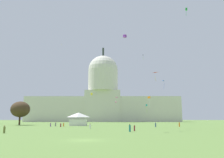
{
  "coord_description": "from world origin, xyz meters",
  "views": [
    {
      "loc": [
        4.05,
        -33.32,
        3.04
      ],
      "look_at": [
        3.53,
        69.7,
        20.63
      ],
      "focal_mm": 37.01,
      "sensor_mm": 36.0,
      "label": 1
    }
  ],
  "objects_px": {
    "kite_red_low": "(155,74)",
    "kite_turquoise_low": "(147,105)",
    "person_maroon_front_right": "(134,128)",
    "kite_magenta_low": "(118,98)",
    "person_denim_lawn_far_left": "(156,125)",
    "person_olive_lawn_far_right": "(4,130)",
    "kite_pink_low": "(116,102)",
    "person_teal_mid_center": "(130,128)",
    "person_maroon_mid_left": "(61,125)",
    "kite_blue_mid": "(164,82)",
    "kite_yellow_high": "(61,45)",
    "kite_violet_mid": "(125,36)",
    "kite_yellow_mid": "(92,94)",
    "event_tent": "(78,119)",
    "kite_black_high": "(143,56)",
    "person_purple_front_left": "(51,125)",
    "kite_orange_low": "(149,99)",
    "kite_green_high": "(186,9)",
    "person_grey_back_center": "(56,124)",
    "kite_lime_low": "(146,109)",
    "tree_west_near": "(20,109)",
    "capitol_building": "(103,97)",
    "person_orange_near_tent": "(64,125)",
    "person_white_mid_right": "(90,126)"
  },
  "relations": [
    {
      "from": "kite_yellow_high",
      "to": "kite_red_low",
      "type": "xyz_separation_m",
      "value": [
        47.13,
        -70.11,
        -32.96
      ]
    },
    {
      "from": "person_olive_lawn_far_right",
      "to": "kite_pink_low",
      "type": "xyz_separation_m",
      "value": [
        24.31,
        98.72,
        12.65
      ]
    },
    {
      "from": "kite_red_low",
      "to": "kite_lime_low",
      "type": "bearing_deg",
      "value": 125.64
    },
    {
      "from": "person_maroon_front_right",
      "to": "kite_green_high",
      "type": "xyz_separation_m",
      "value": [
        25.42,
        32.86,
        47.23
      ]
    },
    {
      "from": "person_maroon_mid_left",
      "to": "kite_black_high",
      "type": "bearing_deg",
      "value": 79.46
    },
    {
      "from": "tree_west_near",
      "to": "kite_black_high",
      "type": "height_order",
      "value": "kite_black_high"
    },
    {
      "from": "capitol_building",
      "to": "kite_lime_low",
      "type": "xyz_separation_m",
      "value": [
        26.55,
        -90.56,
        -14.05
      ]
    },
    {
      "from": "kite_red_low",
      "to": "kite_yellow_mid",
      "type": "relative_size",
      "value": 0.84
    },
    {
      "from": "person_olive_lawn_far_right",
      "to": "kite_orange_low",
      "type": "bearing_deg",
      "value": 24.42
    },
    {
      "from": "person_orange_near_tent",
      "to": "kite_yellow_high",
      "type": "xyz_separation_m",
      "value": [
        -14.85,
        54.82,
        49.62
      ]
    },
    {
      "from": "person_denim_lawn_far_left",
      "to": "person_orange_near_tent",
      "type": "distance_m",
      "value": 34.27
    },
    {
      "from": "event_tent",
      "to": "person_maroon_mid_left",
      "type": "xyz_separation_m",
      "value": [
        -3.95,
        -15.07,
        -2.05
      ]
    },
    {
      "from": "kite_red_low",
      "to": "capitol_building",
      "type": "bearing_deg",
      "value": 139.51
    },
    {
      "from": "kite_yellow_mid",
      "to": "tree_west_near",
      "type": "bearing_deg",
      "value": -151.84
    },
    {
      "from": "kite_magenta_low",
      "to": "kite_blue_mid",
      "type": "distance_m",
      "value": 45.31
    },
    {
      "from": "person_maroon_front_right",
      "to": "kite_yellow_mid",
      "type": "height_order",
      "value": "kite_yellow_mid"
    },
    {
      "from": "person_purple_front_left",
      "to": "kite_yellow_high",
      "type": "bearing_deg",
      "value": 99.59
    },
    {
      "from": "person_grey_back_center",
      "to": "kite_lime_low",
      "type": "height_order",
      "value": "kite_lime_low"
    },
    {
      "from": "capitol_building",
      "to": "kite_red_low",
      "type": "distance_m",
      "value": 139.46
    },
    {
      "from": "kite_magenta_low",
      "to": "kite_yellow_high",
      "type": "bearing_deg",
      "value": 65.94
    },
    {
      "from": "person_maroon_mid_left",
      "to": "kite_pink_low",
      "type": "relative_size",
      "value": 1.57
    },
    {
      "from": "person_maroon_mid_left",
      "to": "kite_pink_low",
      "type": "height_order",
      "value": "kite_pink_low"
    },
    {
      "from": "person_teal_mid_center",
      "to": "kite_yellow_mid",
      "type": "distance_m",
      "value": 105.61
    },
    {
      "from": "tree_west_near",
      "to": "kite_blue_mid",
      "type": "bearing_deg",
      "value": 6.31
    },
    {
      "from": "person_denim_lawn_far_left",
      "to": "person_teal_mid_center",
      "type": "height_order",
      "value": "person_teal_mid_center"
    },
    {
      "from": "person_maroon_front_right",
      "to": "kite_magenta_low",
      "type": "relative_size",
      "value": 1.07
    },
    {
      "from": "kite_yellow_high",
      "to": "kite_violet_mid",
      "type": "bearing_deg",
      "value": 63.63
    },
    {
      "from": "person_grey_back_center",
      "to": "person_white_mid_right",
      "type": "relative_size",
      "value": 1.07
    },
    {
      "from": "person_purple_front_left",
      "to": "kite_orange_low",
      "type": "height_order",
      "value": "kite_orange_low"
    },
    {
      "from": "kite_red_low",
      "to": "kite_turquoise_low",
      "type": "bearing_deg",
      "value": 123.94
    },
    {
      "from": "person_denim_lawn_far_left",
      "to": "person_maroon_mid_left",
      "type": "xyz_separation_m",
      "value": [
        -33.43,
        -0.18,
        -0.1
      ]
    },
    {
      "from": "person_orange_near_tent",
      "to": "kite_green_high",
      "type": "bearing_deg",
      "value": -4.81
    },
    {
      "from": "person_maroon_front_right",
      "to": "kite_turquoise_low",
      "type": "distance_m",
      "value": 95.06
    },
    {
      "from": "event_tent",
      "to": "kite_black_high",
      "type": "relative_size",
      "value": 1.6
    },
    {
      "from": "person_maroon_mid_left",
      "to": "kite_orange_low",
      "type": "relative_size",
      "value": 0.38
    },
    {
      "from": "capitol_building",
      "to": "person_maroon_front_right",
      "type": "bearing_deg",
      "value": -84.58
    },
    {
      "from": "kite_lime_low",
      "to": "event_tent",
      "type": "bearing_deg",
      "value": -32.17
    },
    {
      "from": "kite_turquoise_low",
      "to": "kite_violet_mid",
      "type": "distance_m",
      "value": 91.65
    },
    {
      "from": "person_denim_lawn_far_left",
      "to": "person_teal_mid_center",
      "type": "relative_size",
      "value": 0.95
    },
    {
      "from": "person_grey_back_center",
      "to": "person_purple_front_left",
      "type": "distance_m",
      "value": 2.64
    },
    {
      "from": "kite_turquoise_low",
      "to": "kite_violet_mid",
      "type": "height_order",
      "value": "kite_violet_mid"
    },
    {
      "from": "person_teal_mid_center",
      "to": "kite_magenta_low",
      "type": "height_order",
      "value": "kite_magenta_low"
    },
    {
      "from": "person_purple_front_left",
      "to": "person_denim_lawn_far_left",
      "type": "height_order",
      "value": "person_denim_lawn_far_left"
    },
    {
      "from": "person_white_mid_right",
      "to": "kite_pink_low",
      "type": "bearing_deg",
      "value": -5.85
    },
    {
      "from": "person_maroon_mid_left",
      "to": "kite_black_high",
      "type": "relative_size",
      "value": 0.32
    },
    {
      "from": "kite_blue_mid",
      "to": "kite_lime_low",
      "type": "height_order",
      "value": "kite_blue_mid"
    },
    {
      "from": "tree_west_near",
      "to": "capitol_building",
      "type": "bearing_deg",
      "value": 72.2
    },
    {
      "from": "person_denim_lawn_far_left",
      "to": "kite_black_high",
      "type": "relative_size",
      "value": 0.37
    },
    {
      "from": "person_denim_lawn_far_left",
      "to": "person_maroon_front_right",
      "type": "distance_m",
      "value": 27.48
    },
    {
      "from": "person_denim_lawn_far_left",
      "to": "kite_black_high",
      "type": "height_order",
      "value": "kite_black_high"
    }
  ]
}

